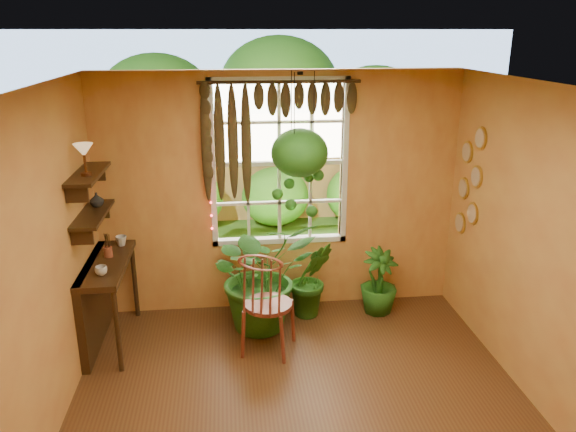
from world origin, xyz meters
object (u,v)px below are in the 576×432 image
Objects in this scene: counter_ledge at (99,294)px; hanging_basket at (300,158)px; windsor_chair at (267,318)px; potted_plant_left at (262,274)px; potted_plant_mid at (311,279)px.

counter_ledge is 2.48m from hanging_basket.
counter_ledge is 1.73m from windsor_chair.
counter_ledge is 0.96× the size of potted_plant_left.
hanging_basket reaches higher than potted_plant_mid.
windsor_chair is 1.67m from hanging_basket.
counter_ledge is at bearing -174.71° from potted_plant_left.
counter_ledge is at bearing -171.02° from potted_plant_mid.
hanging_basket reaches higher than windsor_chair.
hanging_basket reaches higher than counter_ledge.
potted_plant_left is 1.41× the size of potted_plant_mid.
windsor_chair is at bearing -88.24° from potted_plant_left.
hanging_basket is at bearing 27.51° from potted_plant_left.
potted_plant_mid is at bearing 73.67° from windsor_chair.
hanging_basket is at bearing 169.95° from potted_plant_mid.
potted_plant_left is (1.67, 0.15, 0.07)m from counter_ledge.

